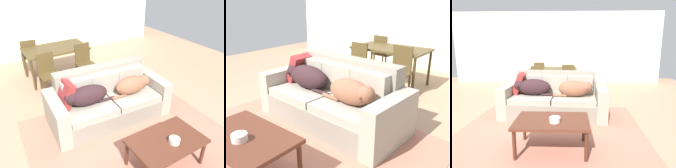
{
  "view_description": "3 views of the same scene",
  "coord_description": "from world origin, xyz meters",
  "views": [
    {
      "loc": [
        -1.54,
        -2.73,
        2.62
      ],
      "look_at": [
        0.4,
        0.41,
        0.59
      ],
      "focal_mm": 36.73,
      "sensor_mm": 36.0,
      "label": 1
    },
    {
      "loc": [
        2.4,
        -2.23,
        1.74
      ],
      "look_at": [
        0.45,
        0.16,
        0.67
      ],
      "focal_mm": 40.64,
      "sensor_mm": 36.0,
      "label": 2
    },
    {
      "loc": [
        0.59,
        -3.64,
        1.48
      ],
      "look_at": [
        0.45,
        0.15,
        0.7
      ],
      "focal_mm": 31.04,
      "sensor_mm": 36.0,
      "label": 3
    }
  ],
  "objects": [
    {
      "name": "ground_plane",
      "position": [
        0.0,
        0.0,
        0.0
      ],
      "size": [
        10.0,
        10.0,
        0.0
      ],
      "primitive_type": "plane",
      "color": "tan"
    },
    {
      "name": "back_partition",
      "position": [
        0.0,
        4.0,
        1.35
      ],
      "size": [
        8.0,
        0.12,
        2.7
      ],
      "primitive_type": "cube",
      "color": "beige",
      "rests_on": "ground"
    },
    {
      "name": "area_rug",
      "position": [
        0.24,
        -0.43,
        0.01
      ],
      "size": [
        3.32,
        2.79,
        0.01
      ],
      "primitive_type": "cube",
      "rotation": [
        0.0,
        0.0,
        -0.06
      ],
      "color": "#AF6E59",
      "rests_on": "ground"
    },
    {
      "name": "couch",
      "position": [
        0.24,
        0.33,
        0.34
      ],
      "size": [
        2.19,
        1.07,
        0.91
      ],
      "rotation": [
        0.0,
        0.0,
        -0.06
      ],
      "color": "gray",
      "rests_on": "ground"
    },
    {
      "name": "dog_on_left_cushion",
      "position": [
        -0.21,
        0.24,
        0.62
      ],
      "size": [
        0.87,
        0.37,
        0.34
      ],
      "rotation": [
        0.0,
        0.0,
        -0.06
      ],
      "color": "#301C20",
      "rests_on": "couch"
    },
    {
      "name": "dog_on_right_cushion",
      "position": [
        0.69,
        0.15,
        0.61
      ],
      "size": [
        0.79,
        0.36,
        0.32
      ],
      "rotation": [
        0.0,
        0.0,
        -0.06
      ],
      "color": "brown",
      "rests_on": "couch"
    },
    {
      "name": "throw_pillow_by_left_arm",
      "position": [
        -0.51,
        0.43,
        0.66
      ],
      "size": [
        0.28,
        0.46,
        0.47
      ],
      "primitive_type": "cube",
      "rotation": [
        0.0,
        0.36,
        0.01
      ],
      "color": "maroon",
      "rests_on": "couch"
    },
    {
      "name": "coffee_table",
      "position": [
        0.33,
        -1.12,
        0.41
      ],
      "size": [
        1.02,
        0.65,
        0.46
      ],
      "color": "#542A1C",
      "rests_on": "ground"
    },
    {
      "name": "bowl_on_coffee_table",
      "position": [
        0.38,
        -1.21,
        0.49
      ],
      "size": [
        0.15,
        0.15,
        0.07
      ],
      "primitive_type": "cylinder",
      "color": "silver",
      "rests_on": "coffee_table"
    },
    {
      "name": "dining_table",
      "position": [
        0.03,
        2.37,
        0.69
      ],
      "size": [
        1.46,
        0.87,
        0.75
      ],
      "color": "#4D3C1F",
      "rests_on": "ground"
    },
    {
      "name": "dining_chair_near_left",
      "position": [
        -0.38,
        1.74,
        0.49
      ],
      "size": [
        0.41,
        0.41,
        0.88
      ],
      "rotation": [
        0.0,
        0.0,
        0.02
      ],
      "color": "#4D3C1F",
      "rests_on": "ground"
    },
    {
      "name": "dining_chair_near_right",
      "position": [
        0.51,
        1.8,
        0.51
      ],
      "size": [
        0.41,
        0.41,
        0.91
      ],
      "rotation": [
        0.0,
        0.0,
        0.03
      ],
      "color": "#4D3C1F",
      "rests_on": "ground"
    },
    {
      "name": "dining_chair_far_left",
      "position": [
        -0.47,
        2.95,
        0.5
      ],
      "size": [
        0.45,
        0.45,
        0.89
      ],
      "rotation": [
        0.0,
        0.0,
        3.01
      ],
      "color": "#4D3C1F",
      "rests_on": "ground"
    }
  ]
}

